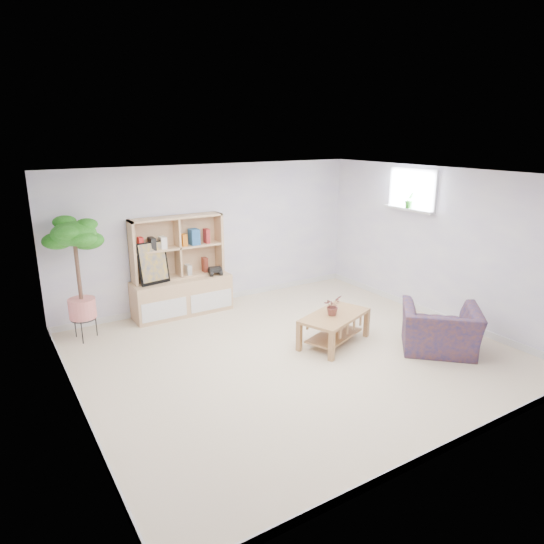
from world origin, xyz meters
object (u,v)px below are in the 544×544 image
storage_unit (181,267)px  floor_tree (79,280)px  armchair (440,326)px  coffee_table (334,329)px

storage_unit → floor_tree: bearing=-172.1°
floor_tree → armchair: (4.04, -2.99, -0.53)m
floor_tree → coffee_table: bearing=-34.2°
floor_tree → storage_unit: bearing=7.9°
armchair → storage_unit: bearing=-9.5°
floor_tree → armchair: 5.06m
coffee_table → floor_tree: bearing=125.0°
coffee_table → floor_tree: size_ratio=0.59×
coffee_table → armchair: armchair is taller
storage_unit → coffee_table: size_ratio=1.51×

